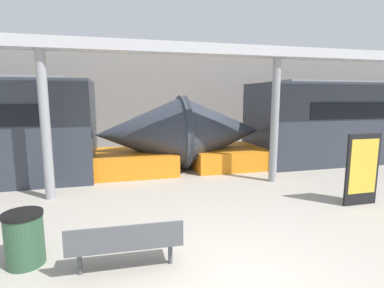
{
  "coord_description": "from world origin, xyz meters",
  "views": [
    {
      "loc": [
        -1.6,
        -3.4,
        2.59
      ],
      "look_at": [
        0.3,
        3.84,
        1.4
      ],
      "focal_mm": 28.0,
      "sensor_mm": 36.0,
      "label": 1
    }
  ],
  "objects_px": {
    "trash_bin": "(24,238)",
    "support_column_far": "(45,127)",
    "bench_near": "(126,242)",
    "support_column_near": "(275,121)",
    "poster_board": "(362,169)"
  },
  "relations": [
    {
      "from": "support_column_near",
      "to": "support_column_far",
      "type": "relative_size",
      "value": 1.0
    },
    {
      "from": "bench_near",
      "to": "support_column_far",
      "type": "distance_m",
      "value": 4.42
    },
    {
      "from": "bench_near",
      "to": "support_column_near",
      "type": "bearing_deg",
      "value": 41.8
    },
    {
      "from": "bench_near",
      "to": "support_column_near",
      "type": "height_order",
      "value": "support_column_near"
    },
    {
      "from": "poster_board",
      "to": "support_column_far",
      "type": "xyz_separation_m",
      "value": [
        -7.33,
        2.38,
        0.98
      ]
    },
    {
      "from": "poster_board",
      "to": "support_column_near",
      "type": "xyz_separation_m",
      "value": [
        -1.0,
        2.38,
        0.98
      ]
    },
    {
      "from": "bench_near",
      "to": "support_column_near",
      "type": "distance_m",
      "value": 6.13
    },
    {
      "from": "trash_bin",
      "to": "support_column_far",
      "type": "bearing_deg",
      "value": 94.24
    },
    {
      "from": "bench_near",
      "to": "trash_bin",
      "type": "relative_size",
      "value": 2.0
    },
    {
      "from": "support_column_near",
      "to": "support_column_far",
      "type": "height_order",
      "value": "same"
    },
    {
      "from": "support_column_near",
      "to": "support_column_far",
      "type": "bearing_deg",
      "value": 180.0
    },
    {
      "from": "poster_board",
      "to": "support_column_near",
      "type": "distance_m",
      "value": 2.76
    },
    {
      "from": "trash_bin",
      "to": "support_column_far",
      "type": "relative_size",
      "value": 0.23
    },
    {
      "from": "poster_board",
      "to": "trash_bin",
      "type": "bearing_deg",
      "value": -173.25
    },
    {
      "from": "trash_bin",
      "to": "support_column_near",
      "type": "xyz_separation_m",
      "value": [
        6.1,
        3.22,
        1.43
      ]
    }
  ]
}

